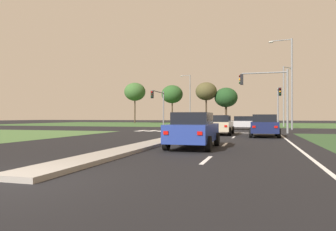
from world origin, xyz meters
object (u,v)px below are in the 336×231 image
(car_beige_second, at_px, (220,125))
(treeline_near, at_px, (135,92))
(treeline_fourth, at_px, (226,98))
(street_lamp_third, at_px, (284,93))
(traffic_signal_far_right, at_px, (279,100))
(street_lamp_second, at_px, (290,79))
(car_blue_fourth, at_px, (193,130))
(car_navy_third, at_px, (264,125))
(traffic_signal_far_left, at_px, (159,101))
(traffic_signal_near_right, at_px, (269,90))
(car_silver_fifth, at_px, (243,123))
(treeline_third, at_px, (206,91))
(street_lamp_fourth, at_px, (189,97))
(pedestrian_at_median, at_px, (224,118))
(treeline_second, at_px, (172,94))
(street_lamp_near, at_px, (336,37))

(car_beige_second, height_order, treeline_near, treeline_near)
(car_beige_second, distance_m, treeline_fourth, 44.41)
(car_beige_second, height_order, street_lamp_third, street_lamp_third)
(car_beige_second, relative_size, traffic_signal_far_right, 0.87)
(street_lamp_second, relative_size, treeline_near, 1.07)
(car_blue_fourth, xyz_separation_m, traffic_signal_far_right, (5.31, 26.62, 2.69))
(car_navy_third, distance_m, car_blue_fourth, 10.02)
(traffic_signal_far_left, height_order, traffic_signal_far_right, traffic_signal_far_right)
(traffic_signal_near_right, xyz_separation_m, traffic_signal_far_right, (1.50, 11.74, -0.30))
(car_beige_second, xyz_separation_m, treeline_fourth, (-3.72, 43.98, 4.88))
(car_blue_fourth, bearing_deg, car_silver_fifth, 86.65)
(street_lamp_second, height_order, treeline_third, street_lamp_second)
(car_navy_third, height_order, street_lamp_fourth, street_lamp_fourth)
(car_silver_fifth, height_order, traffic_signal_near_right, traffic_signal_near_right)
(traffic_signal_far_left, relative_size, pedestrian_at_median, 2.91)
(car_blue_fourth, distance_m, treeline_third, 55.06)
(car_navy_third, bearing_deg, car_beige_second, 153.19)
(traffic_signal_near_right, height_order, street_lamp_third, street_lamp_third)
(traffic_signal_far_left, bearing_deg, traffic_signal_near_right, -39.20)
(traffic_signal_far_right, relative_size, street_lamp_third, 0.57)
(treeline_near, height_order, treeline_third, treeline_near)
(traffic_signal_far_right, xyz_separation_m, treeline_second, (-20.93, 27.22, 3.02))
(traffic_signal_far_right, relative_size, treeline_fourth, 0.65)
(traffic_signal_far_right, bearing_deg, street_lamp_fourth, 123.23)
(street_lamp_near, relative_size, street_lamp_fourth, 0.89)
(car_navy_third, bearing_deg, street_lamp_second, 77.88)
(street_lamp_third, distance_m, treeline_fourth, 22.27)
(treeline_third, bearing_deg, car_navy_third, -75.83)
(traffic_signal_near_right, relative_size, street_lamp_second, 0.54)
(traffic_signal_near_right, distance_m, pedestrian_at_median, 20.91)
(treeline_near, bearing_deg, treeline_second, -8.90)
(treeline_third, bearing_deg, treeline_fourth, 13.86)
(pedestrian_at_median, bearing_deg, street_lamp_third, 70.19)
(car_navy_third, bearing_deg, pedestrian_at_median, 102.03)
(car_silver_fifth, height_order, treeline_fourth, treeline_fourth)
(street_lamp_near, height_order, treeline_fourth, street_lamp_near)
(traffic_signal_far_left, bearing_deg, street_lamp_near, -55.58)
(street_lamp_second, distance_m, street_lamp_fourth, 33.29)
(treeline_third, relative_size, treeline_fourth, 1.15)
(traffic_signal_far_left, bearing_deg, car_silver_fifth, -21.50)
(street_lamp_fourth, bearing_deg, car_beige_second, -74.64)
(traffic_signal_far_left, bearing_deg, traffic_signal_far_right, 2.13)
(treeline_second, bearing_deg, street_lamp_third, -39.47)
(traffic_signal_far_left, xyz_separation_m, treeline_second, (-5.73, 27.78, 3.02))
(treeline_second, relative_size, treeline_fourth, 1.09)
(treeline_near, bearing_deg, treeline_third, -4.06)
(street_lamp_near, height_order, pedestrian_at_median, street_lamp_near)
(car_silver_fifth, distance_m, pedestrian_at_median, 13.55)
(traffic_signal_far_left, height_order, treeline_near, treeline_near)
(treeline_second, bearing_deg, street_lamp_near, -66.88)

